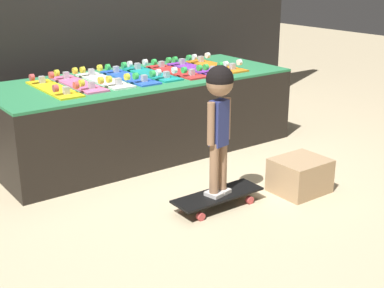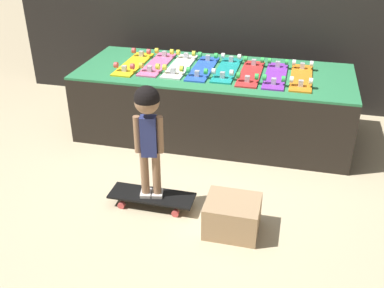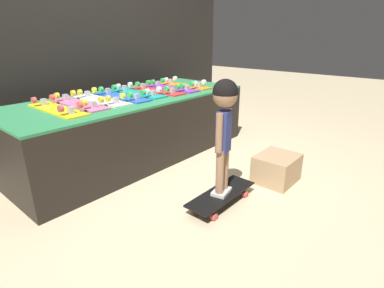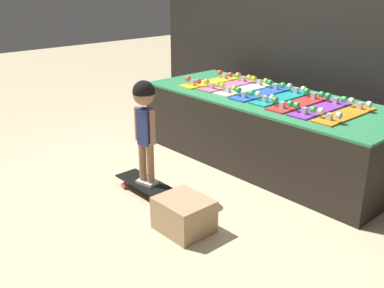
% 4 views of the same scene
% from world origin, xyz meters
% --- Properties ---
extents(ground_plane, '(16.00, 16.00, 0.00)m').
position_xyz_m(ground_plane, '(0.00, 0.00, 0.00)').
color(ground_plane, beige).
extents(back_wall, '(4.73, 0.10, 2.60)m').
position_xyz_m(back_wall, '(0.00, 1.48, 1.30)').
color(back_wall, black).
rests_on(back_wall, ground_plane).
extents(display_rack, '(2.46, 0.98, 0.63)m').
position_xyz_m(display_rack, '(0.00, 0.65, 0.31)').
color(display_rack, black).
rests_on(display_rack, ground_plane).
extents(skateboard_yellow_on_rack, '(0.18, 0.68, 0.09)m').
position_xyz_m(skateboard_yellow_on_rack, '(-0.76, 0.63, 0.65)').
color(skateboard_yellow_on_rack, yellow).
rests_on(skateboard_yellow_on_rack, display_rack).
extents(skateboard_pink_on_rack, '(0.18, 0.68, 0.09)m').
position_xyz_m(skateboard_pink_on_rack, '(-0.55, 0.67, 0.65)').
color(skateboard_pink_on_rack, pink).
rests_on(skateboard_pink_on_rack, display_rack).
extents(skateboard_white_on_rack, '(0.18, 0.68, 0.09)m').
position_xyz_m(skateboard_white_on_rack, '(-0.33, 0.67, 0.65)').
color(skateboard_white_on_rack, white).
rests_on(skateboard_white_on_rack, display_rack).
extents(skateboard_blue_on_rack, '(0.18, 0.68, 0.09)m').
position_xyz_m(skateboard_blue_on_rack, '(-0.11, 0.65, 0.65)').
color(skateboard_blue_on_rack, blue).
rests_on(skateboard_blue_on_rack, display_rack).
extents(skateboard_teal_on_rack, '(0.18, 0.68, 0.09)m').
position_xyz_m(skateboard_teal_on_rack, '(0.11, 0.67, 0.65)').
color(skateboard_teal_on_rack, teal).
rests_on(skateboard_teal_on_rack, display_rack).
extents(skateboard_red_on_rack, '(0.18, 0.68, 0.09)m').
position_xyz_m(skateboard_red_on_rack, '(0.33, 0.63, 0.65)').
color(skateboard_red_on_rack, red).
rests_on(skateboard_red_on_rack, display_rack).
extents(skateboard_purple_on_rack, '(0.18, 0.68, 0.09)m').
position_xyz_m(skateboard_purple_on_rack, '(0.55, 0.62, 0.65)').
color(skateboard_purple_on_rack, purple).
rests_on(skateboard_purple_on_rack, display_rack).
extents(skateboard_orange_on_rack, '(0.18, 0.68, 0.09)m').
position_xyz_m(skateboard_orange_on_rack, '(0.76, 0.63, 0.65)').
color(skateboard_orange_on_rack, orange).
rests_on(skateboard_orange_on_rack, display_rack).
extents(skateboard_on_floor, '(0.62, 0.21, 0.09)m').
position_xyz_m(skateboard_on_floor, '(-0.20, -0.61, 0.07)').
color(skateboard_on_floor, black).
rests_on(skateboard_on_floor, ground_plane).
extents(child, '(0.20, 0.17, 0.84)m').
position_xyz_m(child, '(-0.20, -0.61, 0.68)').
color(child, silver).
rests_on(child, skateboard_on_floor).
extents(storage_box, '(0.36, 0.31, 0.24)m').
position_xyz_m(storage_box, '(0.41, -0.75, 0.12)').
color(storage_box, tan).
rests_on(storage_box, ground_plane).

